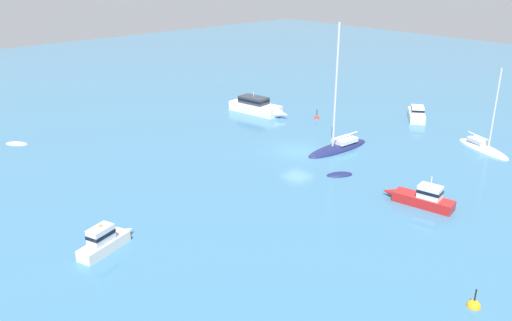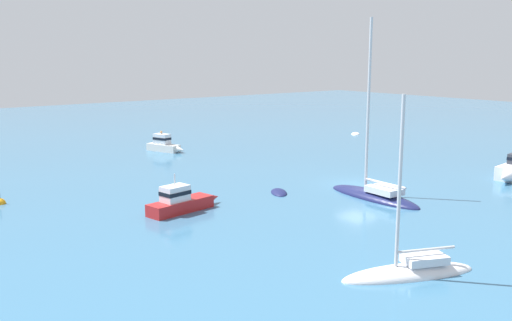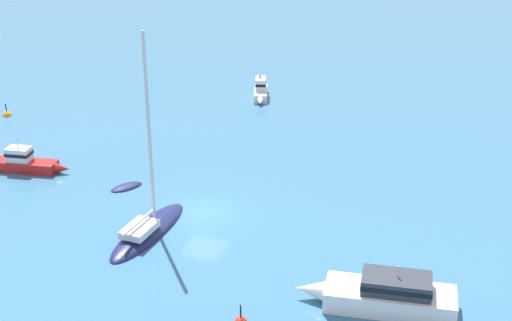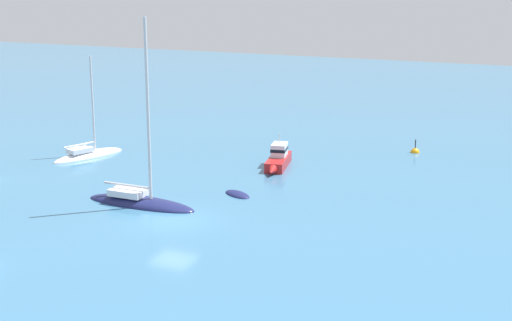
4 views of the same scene
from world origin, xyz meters
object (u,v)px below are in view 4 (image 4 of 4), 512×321
(ketch, at_px, (140,201))
(channel_buoy, at_px, (415,152))
(powerboat, at_px, (278,159))
(sailboat, at_px, (88,155))
(dinghy, at_px, (237,195))

(ketch, height_order, channel_buoy, ketch)
(powerboat, height_order, ketch, ketch)
(sailboat, bearing_deg, powerboat, -57.93)
(sailboat, xyz_separation_m, channel_buoy, (23.68, 11.01, -0.12))
(ketch, relative_size, dinghy, 4.95)
(sailboat, height_order, dinghy, sailboat)
(sailboat, relative_size, ketch, 0.68)
(sailboat, bearing_deg, dinghy, -86.58)
(dinghy, bearing_deg, sailboat, 11.81)
(sailboat, relative_size, dinghy, 3.36)
(sailboat, relative_size, channel_buoy, 5.89)
(dinghy, bearing_deg, ketch, 70.94)
(ketch, bearing_deg, dinghy, 42.80)
(channel_buoy, bearing_deg, ketch, -123.84)
(channel_buoy, bearing_deg, sailboat, -155.07)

